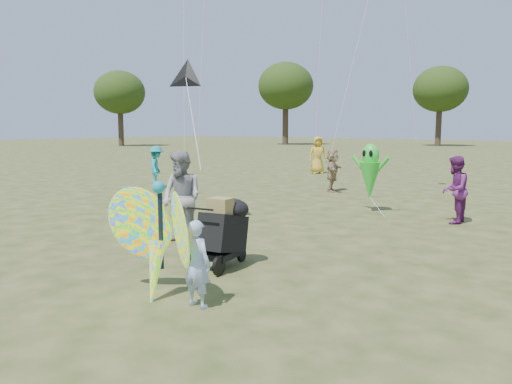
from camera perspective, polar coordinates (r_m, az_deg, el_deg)
ground at (r=7.14m, az=-6.31°, el=-10.16°), size 160.00×160.00×0.00m
child_girl at (r=6.06m, az=-6.76°, el=-8.14°), size 0.41×0.28×1.07m
adult_man at (r=9.23m, az=-8.48°, el=-0.67°), size 0.85×0.67×1.73m
grey_bag at (r=9.35m, az=-13.16°, el=-5.57°), size 0.50×0.41×0.16m
crowd_d at (r=16.88m, az=8.73°, el=2.48°), size 0.87×1.39×1.43m
crowd_e at (r=12.00m, az=21.75°, el=0.24°), size 0.64×0.79×1.52m
crowd_g at (r=23.33m, az=7.07°, el=4.22°), size 0.98×0.98×1.72m
crowd_i at (r=17.98m, az=-11.30°, el=2.82°), size 1.06×1.08×1.49m
jogging_stroller at (r=7.69m, az=-3.60°, el=-4.13°), size 0.61×1.10×1.09m
butterfly_kite at (r=6.42m, az=-11.15°, el=-5.45°), size 1.74×0.75×1.69m
delta_kite_rig at (r=11.03m, az=-8.03°, el=12.83°), size 2.12×1.59×2.24m
alien_kite at (r=12.93m, az=12.90°, el=2.01°), size 1.12×0.69×1.74m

